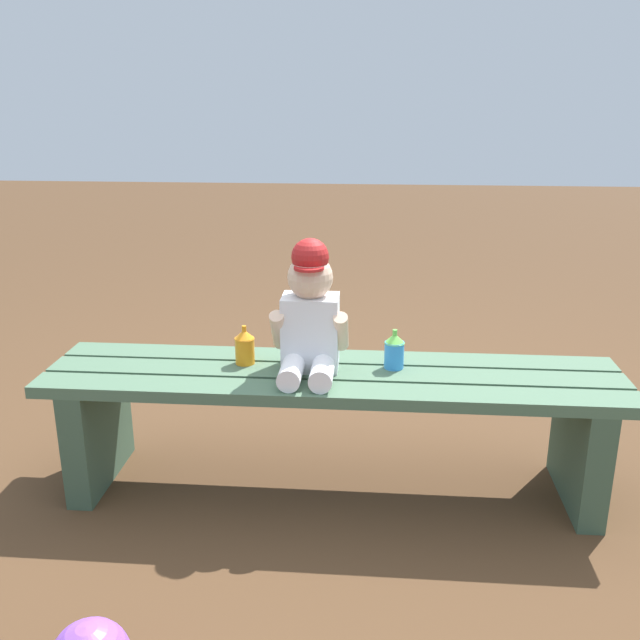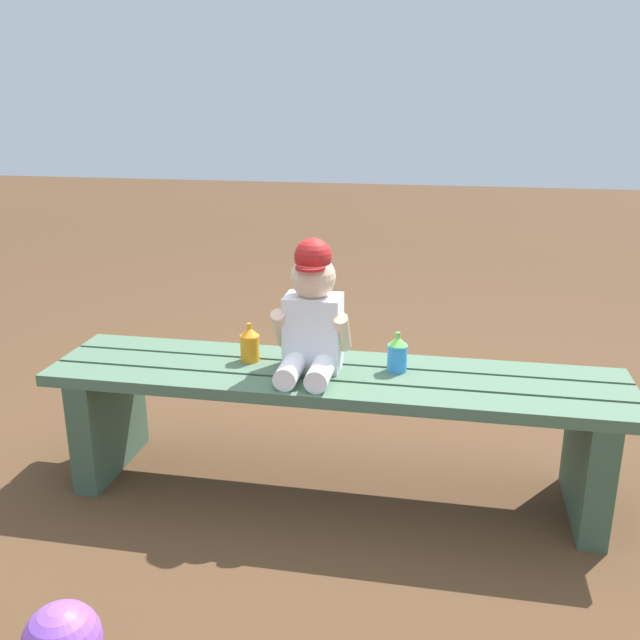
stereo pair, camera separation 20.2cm
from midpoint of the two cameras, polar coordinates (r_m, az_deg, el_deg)
ground_plane at (r=2.30m, az=3.70°, el=-13.64°), size 16.00×16.00×0.00m
park_bench at (r=2.17m, az=3.86°, el=-7.23°), size 1.76×0.39×0.40m
child_figure at (r=2.08m, az=2.12°, el=0.41°), size 0.23×0.27×0.40m
sippy_cup_left at (r=2.19m, az=-3.17°, el=-1.96°), size 0.06×0.06×0.12m
sippy_cup_right at (r=2.13m, az=9.06°, el=-2.73°), size 0.06×0.06×0.12m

